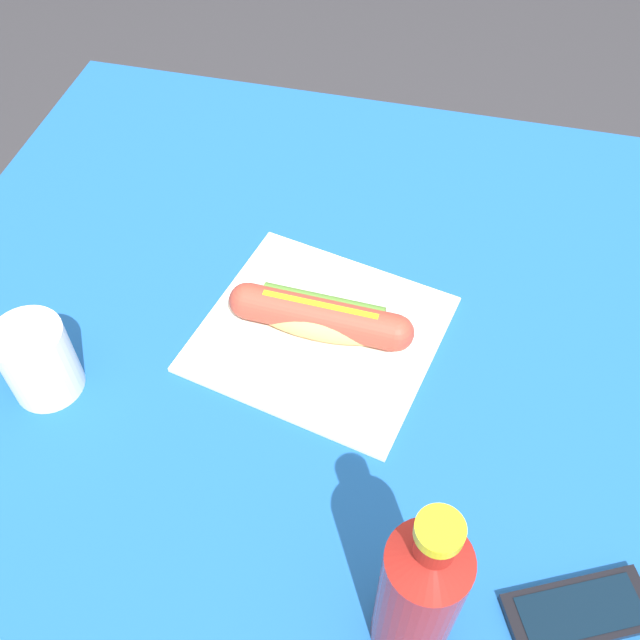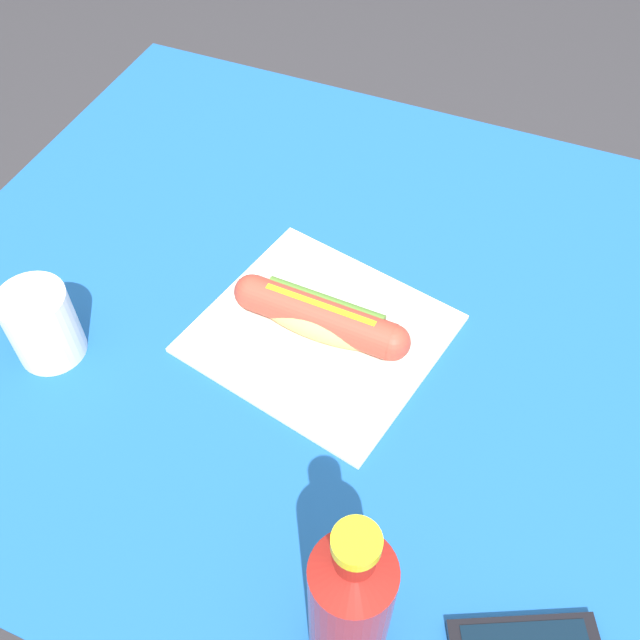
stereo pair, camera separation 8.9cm
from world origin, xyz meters
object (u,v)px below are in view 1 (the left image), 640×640
object	(u,v)px
cell_phone	(579,612)
drinking_cup	(38,360)
hot_dog	(320,317)
soda_bottle	(419,594)

from	to	relation	value
cell_phone	drinking_cup	distance (m)	0.63
hot_dog	cell_phone	size ratio (longest dim) A/B	1.52
soda_bottle	drinking_cup	size ratio (longest dim) A/B	2.48
cell_phone	soda_bottle	xyz separation A→B (m)	(-0.16, -0.06, 0.10)
cell_phone	hot_dog	bearing A→B (deg)	139.57
hot_dog	drinking_cup	bearing A→B (deg)	-153.21
hot_dog	cell_phone	bearing A→B (deg)	-40.43
soda_bottle	cell_phone	bearing A→B (deg)	19.38
cell_phone	soda_bottle	size ratio (longest dim) A/B	0.62
drinking_cup	soda_bottle	bearing A→B (deg)	-21.43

